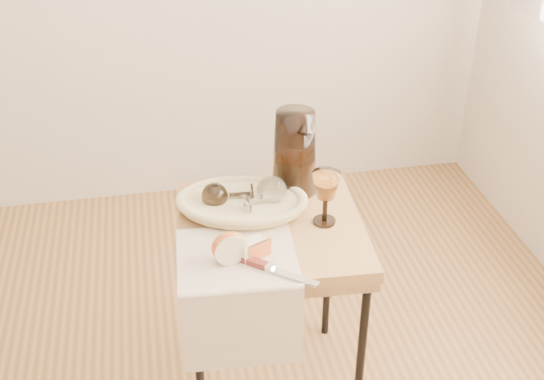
{
  "coord_description": "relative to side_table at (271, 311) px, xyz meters",
  "views": [
    {
      "loc": [
        0.31,
        -1.02,
        1.73
      ],
      "look_at": [
        0.6,
        0.51,
        0.76
      ],
      "focal_mm": 45.61,
      "sensor_mm": 36.0,
      "label": 1
    }
  ],
  "objects": [
    {
      "name": "goblet_lying_a",
      "position": [
        -0.1,
        0.09,
        0.37
      ],
      "size": [
        0.13,
        0.08,
        0.08
      ],
      "primitive_type": null,
      "rotation": [
        0.0,
        0.0,
        3.08
      ],
      "color": "#342517",
      "rests_on": "bread_basket"
    },
    {
      "name": "pitcher",
      "position": [
        0.1,
        0.16,
        0.45
      ],
      "size": [
        0.25,
        0.3,
        0.29
      ],
      "primitive_type": null,
      "rotation": [
        0.0,
        0.0,
        -0.37
      ],
      "color": "black",
      "rests_on": "side_table"
    },
    {
      "name": "bread_basket",
      "position": [
        -0.07,
        0.07,
        0.34
      ],
      "size": [
        0.37,
        0.29,
        0.05
      ],
      "primitive_type": null,
      "rotation": [
        0.0,
        0.0,
        -0.21
      ],
      "color": "tan",
      "rests_on": "side_table"
    },
    {
      "name": "apple_half",
      "position": [
        -0.14,
        -0.15,
        0.37
      ],
      "size": [
        0.1,
        0.06,
        0.08
      ],
      "primitive_type": "ellipsoid",
      "rotation": [
        0.0,
        0.0,
        0.16
      ],
      "color": "red",
      "rests_on": "tea_towel"
    },
    {
      "name": "apple_wedge",
      "position": [
        -0.07,
        -0.15,
        0.35
      ],
      "size": [
        0.08,
        0.07,
        0.05
      ],
      "primitive_type": "cube",
      "rotation": [
        0.0,
        0.0,
        0.46
      ],
      "color": "beige",
      "rests_on": "tea_towel"
    },
    {
      "name": "tea_towel",
      "position": [
        -0.11,
        -0.14,
        0.32
      ],
      "size": [
        0.32,
        0.29,
        0.01
      ],
      "primitive_type": "cube",
      "rotation": [
        0.0,
        0.0,
        -0.06
      ],
      "color": "#FBEDC8",
      "rests_on": "side_table"
    },
    {
      "name": "table_knife",
      "position": [
        -0.03,
        -0.22,
        0.34
      ],
      "size": [
        0.19,
        0.16,
        0.02
      ],
      "primitive_type": null,
      "rotation": [
        0.0,
        0.0,
        -0.69
      ],
      "color": "silver",
      "rests_on": "tea_towel"
    },
    {
      "name": "wine_goblet",
      "position": [
        0.15,
        -0.02,
        0.4
      ],
      "size": [
        0.08,
        0.08,
        0.16
      ],
      "primitive_type": null,
      "rotation": [
        0.0,
        0.0,
        0.09
      ],
      "color": "white",
      "rests_on": "side_table"
    },
    {
      "name": "side_table",
      "position": [
        0.0,
        0.0,
        0.0
      ],
      "size": [
        0.53,
        0.53,
        0.64
      ],
      "primitive_type": null,
      "rotation": [
        0.0,
        0.0,
        -0.06
      ],
      "color": "brown",
      "rests_on": "floor"
    },
    {
      "name": "goblet_lying_b",
      "position": [
        -0.02,
        0.05,
        0.38
      ],
      "size": [
        0.16,
        0.15,
        0.09
      ],
      "primitive_type": null,
      "rotation": [
        0.0,
        0.0,
        0.58
      ],
      "color": "white",
      "rests_on": "bread_basket"
    }
  ]
}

